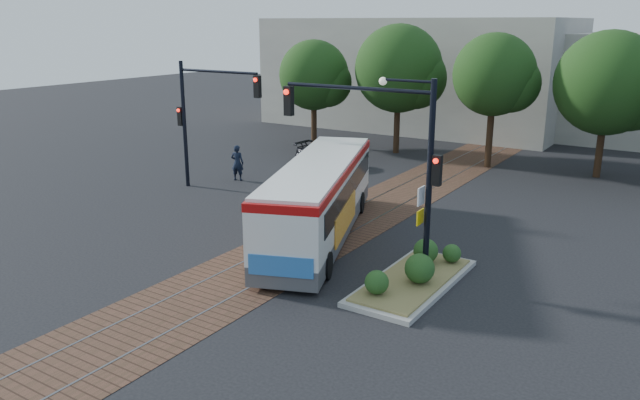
{
  "coord_description": "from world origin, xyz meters",
  "views": [
    {
      "loc": [
        11.97,
        -17.33,
        7.74
      ],
      "look_at": [
        0.35,
        0.68,
        1.6
      ],
      "focal_mm": 35.0,
      "sensor_mm": 36.0,
      "label": 1
    }
  ],
  "objects_px": {
    "parked_car": "(329,155)",
    "city_bus": "(319,196)",
    "signal_pole_left": "(201,109)",
    "signal_pole_main": "(392,147)",
    "officer": "(237,163)",
    "traffic_island": "(415,274)"
  },
  "relations": [
    {
      "from": "signal_pole_left",
      "to": "parked_car",
      "type": "bearing_deg",
      "value": 72.74
    },
    {
      "from": "traffic_island",
      "to": "parked_car",
      "type": "height_order",
      "value": "parked_car"
    },
    {
      "from": "city_bus",
      "to": "officer",
      "type": "bearing_deg",
      "value": 127.61
    },
    {
      "from": "traffic_island",
      "to": "officer",
      "type": "xyz_separation_m",
      "value": [
        -12.98,
        7.08,
        0.58
      ]
    },
    {
      "from": "signal_pole_left",
      "to": "parked_car",
      "type": "distance_m",
      "value": 8.53
    },
    {
      "from": "parked_car",
      "to": "traffic_island",
      "type": "bearing_deg",
      "value": -132.62
    },
    {
      "from": "signal_pole_main",
      "to": "parked_car",
      "type": "bearing_deg",
      "value": 128.74
    },
    {
      "from": "traffic_island",
      "to": "signal_pole_left",
      "type": "height_order",
      "value": "signal_pole_left"
    },
    {
      "from": "city_bus",
      "to": "traffic_island",
      "type": "xyz_separation_m",
      "value": [
        4.82,
        -2.08,
        -1.26
      ]
    },
    {
      "from": "signal_pole_left",
      "to": "parked_car",
      "type": "height_order",
      "value": "signal_pole_left"
    },
    {
      "from": "city_bus",
      "to": "signal_pole_left",
      "type": "relative_size",
      "value": 1.79
    },
    {
      "from": "signal_pole_main",
      "to": "officer",
      "type": "height_order",
      "value": "signal_pole_main"
    },
    {
      "from": "city_bus",
      "to": "signal_pole_main",
      "type": "distance_m",
      "value": 5.05
    },
    {
      "from": "signal_pole_main",
      "to": "signal_pole_left",
      "type": "distance_m",
      "value": 13.14
    },
    {
      "from": "city_bus",
      "to": "parked_car",
      "type": "height_order",
      "value": "city_bus"
    },
    {
      "from": "signal_pole_main",
      "to": "parked_car",
      "type": "relative_size",
      "value": 1.45
    },
    {
      "from": "city_bus",
      "to": "signal_pole_main",
      "type": "bearing_deg",
      "value": -48.12
    },
    {
      "from": "city_bus",
      "to": "traffic_island",
      "type": "distance_m",
      "value": 5.4
    },
    {
      "from": "parked_car",
      "to": "city_bus",
      "type": "bearing_deg",
      "value": -143.51
    },
    {
      "from": "signal_pole_main",
      "to": "parked_car",
      "type": "distance_m",
      "value": 16.2
    },
    {
      "from": "signal_pole_main",
      "to": "signal_pole_left",
      "type": "relative_size",
      "value": 1.0
    },
    {
      "from": "officer",
      "to": "traffic_island",
      "type": "bearing_deg",
      "value": 134.44
    }
  ]
}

